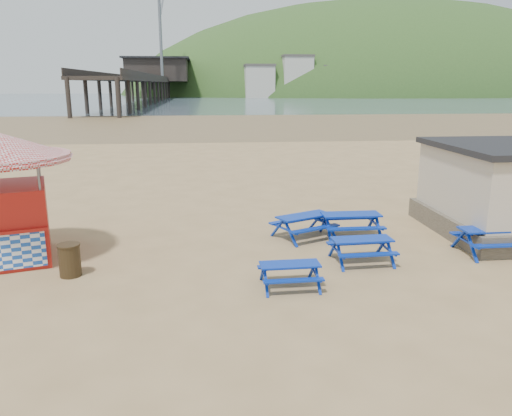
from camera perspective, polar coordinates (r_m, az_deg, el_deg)
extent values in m
plane|color=tan|center=(15.94, -0.79, -4.83)|extent=(400.00, 400.00, 0.00)
plane|color=olive|center=(70.23, -4.90, 9.77)|extent=(400.00, 400.00, 0.00)
plane|color=#42535E|center=(185.10, -5.66, 12.36)|extent=(400.00, 400.00, 0.00)
cube|color=navy|center=(17.35, 10.82, -0.73)|extent=(1.99, 0.78, 0.06)
cube|color=navy|center=(18.04, 10.18, -1.15)|extent=(1.99, 0.28, 0.06)
cube|color=navy|center=(16.82, 11.40, -2.32)|extent=(1.99, 0.28, 0.06)
cube|color=navy|center=(17.07, 5.51, -0.90)|extent=(2.04, 1.50, 0.05)
cube|color=navy|center=(17.64, 4.25, -1.38)|extent=(1.83, 1.07, 0.05)
cube|color=navy|center=(16.67, 6.81, -2.36)|extent=(1.83, 1.07, 0.05)
cube|color=navy|center=(12.96, 3.89, -6.43)|extent=(1.56, 0.64, 0.04)
cube|color=navy|center=(13.52, 3.45, -6.63)|extent=(1.55, 0.26, 0.04)
cube|color=navy|center=(12.58, 4.34, -8.27)|extent=(1.55, 0.26, 0.04)
cube|color=navy|center=(14.98, 12.03, -3.52)|extent=(1.79, 0.76, 0.05)
cube|color=navy|center=(15.59, 11.24, -3.84)|extent=(1.77, 0.32, 0.05)
cube|color=navy|center=(14.55, 12.78, -5.23)|extent=(1.77, 0.32, 0.05)
cube|color=navy|center=(17.01, 25.42, -2.20)|extent=(1.96, 0.78, 0.05)
cube|color=navy|center=(17.63, 24.22, -2.58)|extent=(1.96, 0.29, 0.05)
cube|color=navy|center=(16.57, 26.47, -3.83)|extent=(1.96, 0.29, 0.05)
cube|color=#AB1812|center=(16.52, -27.01, -1.59)|extent=(3.12, 3.12, 2.28)
cube|color=#194CB2|center=(15.44, -27.10, -4.61)|extent=(2.20, 0.70, 1.03)
cylinder|color=#352414|center=(14.65, -20.52, -5.66)|extent=(0.58, 0.58, 0.88)
cylinder|color=#352414|center=(14.51, -20.67, -3.97)|extent=(0.62, 0.62, 0.04)
cube|color=black|center=(190.76, -11.29, 14.01)|extent=(9.00, 220.00, 0.60)
cube|color=black|center=(201.77, -11.07, 15.15)|extent=(22.00, 30.00, 8.00)
cube|color=black|center=(201.92, -11.13, 16.37)|extent=(24.00, 32.00, 0.60)
cylinder|color=slate|center=(180.16, -10.84, 18.51)|extent=(1.00, 1.00, 28.00)
cube|color=slate|center=(195.50, -10.67, 21.98)|extent=(0.60, 25.63, 12.38)
ellipsoid|color=#2D4C1E|center=(261.94, 14.72, 10.25)|extent=(264.00, 144.00, 108.00)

